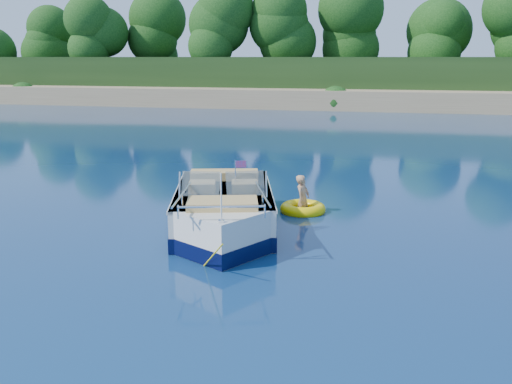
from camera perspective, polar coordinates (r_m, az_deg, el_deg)
ground at (r=10.76m, az=-6.19°, el=-8.55°), size 160.00×160.00×0.00m
shoreline at (r=73.31m, az=10.74°, el=10.77°), size 170.00×59.00×6.00m
treeline at (r=50.55m, az=9.74°, el=14.93°), size 150.00×7.12×8.19m
motorboat at (r=13.42m, az=-3.24°, el=-2.18°), size 3.31×6.19×2.11m
tow_tube at (r=15.14m, az=4.70°, el=-1.68°), size 1.32×1.32×0.32m
boy at (r=15.16m, az=4.71°, el=-1.99°), size 0.48×0.78×1.42m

